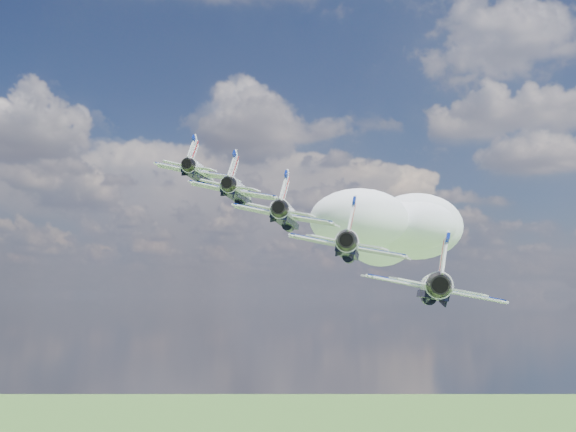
% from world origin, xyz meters
% --- Properties ---
extents(cloud_far, '(65.49, 51.46, 25.73)m').
position_xyz_m(cloud_far, '(13.49, 235.52, 164.29)').
color(cloud_far, white).
extents(jet_0, '(11.53, 15.59, 6.40)m').
position_xyz_m(jet_0, '(-1.42, 13.02, 151.61)').
color(jet_0, white).
extents(jet_1, '(11.53, 15.59, 6.40)m').
position_xyz_m(jet_1, '(5.54, 5.15, 147.89)').
color(jet_1, white).
extents(jet_2, '(11.53, 15.59, 6.40)m').
position_xyz_m(jet_2, '(12.50, -2.72, 144.17)').
color(jet_2, white).
extents(jet_3, '(11.53, 15.59, 6.40)m').
position_xyz_m(jet_3, '(19.45, -10.60, 140.45)').
color(jet_3, white).
extents(jet_4, '(11.53, 15.59, 6.40)m').
position_xyz_m(jet_4, '(26.41, -18.47, 136.73)').
color(jet_4, silver).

